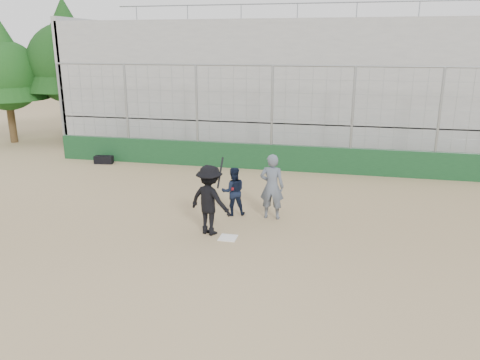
% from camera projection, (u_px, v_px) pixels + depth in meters
% --- Properties ---
extents(ground, '(90.00, 90.00, 0.00)m').
position_uv_depth(ground, '(228.00, 238.00, 11.90)').
color(ground, olive).
rests_on(ground, ground).
extents(home_plate, '(0.44, 0.44, 0.02)m').
position_uv_depth(home_plate, '(228.00, 238.00, 11.90)').
color(home_plate, white).
rests_on(home_plate, ground).
extents(backstop, '(18.10, 0.25, 4.04)m').
position_uv_depth(backstop, '(271.00, 146.00, 18.20)').
color(backstop, '#12391B').
rests_on(backstop, ground).
extents(bleachers, '(20.25, 6.70, 6.98)m').
position_uv_depth(bleachers, '(288.00, 84.00, 22.29)').
color(bleachers, gray).
rests_on(bleachers, ground).
extents(tree_left, '(4.48, 4.48, 7.00)m').
position_uv_depth(tree_left, '(67.00, 52.00, 23.29)').
color(tree_left, '#342213').
rests_on(tree_left, ground).
extents(tree_right, '(3.84, 3.84, 6.00)m').
position_uv_depth(tree_right, '(4.00, 66.00, 22.59)').
color(tree_right, '#3D2B16').
rests_on(tree_right, ground).
extents(batter_at_plate, '(1.35, 1.06, 1.98)m').
position_uv_depth(batter_at_plate, '(210.00, 200.00, 11.97)').
color(batter_at_plate, black).
rests_on(batter_at_plate, ground).
extents(catcher_crouched, '(0.85, 0.76, 0.99)m').
position_uv_depth(catcher_crouched, '(233.00, 199.00, 13.39)').
color(catcher_crouched, black).
rests_on(catcher_crouched, ground).
extents(umpire, '(0.69, 0.46, 1.68)m').
position_uv_depth(umpire, '(272.00, 190.00, 13.07)').
color(umpire, '#535C69').
rests_on(umpire, ground).
extents(equipment_bag, '(0.79, 0.42, 0.36)m').
position_uv_depth(equipment_bag, '(104.00, 160.00, 19.35)').
color(equipment_bag, black).
rests_on(equipment_bag, ground).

